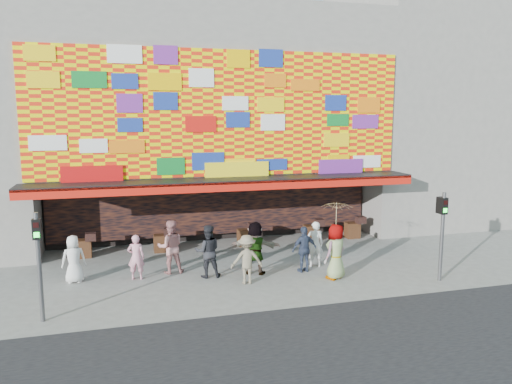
% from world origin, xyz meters
% --- Properties ---
extents(ground, '(90.00, 90.00, 0.00)m').
position_xyz_m(ground, '(0.00, 0.00, 0.00)').
color(ground, slate).
rests_on(ground, ground).
extents(road_strip, '(30.00, 8.00, 0.02)m').
position_xyz_m(road_strip, '(0.00, -6.50, 0.01)').
color(road_strip, black).
rests_on(road_strip, ground).
extents(shop_building, '(15.20, 9.40, 10.00)m').
position_xyz_m(shop_building, '(0.00, 8.18, 5.23)').
color(shop_building, gray).
rests_on(shop_building, ground).
extents(neighbor_right, '(11.00, 8.00, 12.00)m').
position_xyz_m(neighbor_right, '(13.00, 8.00, 6.00)').
color(neighbor_right, gray).
rests_on(neighbor_right, ground).
extents(signal_left, '(0.22, 0.20, 3.00)m').
position_xyz_m(signal_left, '(-6.20, -1.50, 1.86)').
color(signal_left, '#59595B').
rests_on(signal_left, ground).
extents(signal_right, '(0.22, 0.20, 3.00)m').
position_xyz_m(signal_right, '(6.20, -1.50, 1.86)').
color(signal_right, '#59595B').
rests_on(signal_right, ground).
extents(ped_a, '(0.86, 0.63, 1.60)m').
position_xyz_m(ped_a, '(-5.61, 1.59, 0.80)').
color(ped_a, silver).
rests_on(ped_a, ground).
extents(ped_b, '(0.62, 0.46, 1.55)m').
position_xyz_m(ped_b, '(-3.61, 1.36, 0.77)').
color(ped_b, pink).
rests_on(ped_b, ground).
extents(ped_c, '(0.94, 0.76, 1.82)m').
position_xyz_m(ped_c, '(-1.24, 0.95, 0.91)').
color(ped_c, black).
rests_on(ped_c, ground).
extents(ped_d, '(1.08, 0.66, 1.63)m').
position_xyz_m(ped_d, '(-0.12, -0.03, 0.82)').
color(ped_d, '#786E57').
rests_on(ped_d, ground).
extents(ped_e, '(1.01, 0.55, 1.64)m').
position_xyz_m(ped_e, '(2.15, 0.60, 0.82)').
color(ped_e, '#2E3851').
rests_on(ped_e, ground).
extents(ped_f, '(1.80, 1.24, 1.87)m').
position_xyz_m(ped_f, '(0.41, 0.85, 0.93)').
color(ped_f, gray).
rests_on(ped_f, ground).
extents(ped_g, '(1.09, 0.97, 1.88)m').
position_xyz_m(ped_g, '(2.90, -0.37, 0.94)').
color(ped_g, gray).
rests_on(ped_g, ground).
extents(ped_h, '(0.69, 0.54, 1.68)m').
position_xyz_m(ped_h, '(2.75, 1.09, 0.84)').
color(ped_h, silver).
rests_on(ped_h, ground).
extents(ped_i, '(0.92, 0.73, 1.89)m').
position_xyz_m(ped_i, '(-2.42, 1.75, 0.94)').
color(ped_i, tan).
rests_on(ped_i, ground).
extents(parasol, '(1.05, 1.07, 1.90)m').
position_xyz_m(parasol, '(2.90, -0.37, 2.17)').
color(parasol, beige).
rests_on(parasol, ground).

